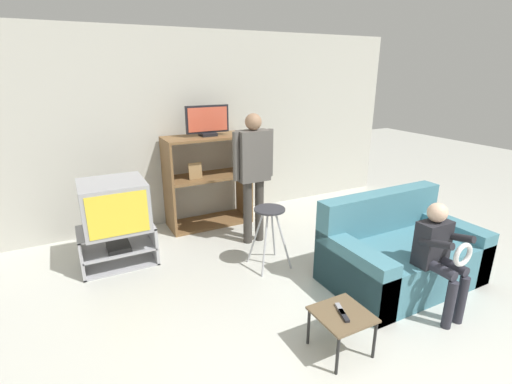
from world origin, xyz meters
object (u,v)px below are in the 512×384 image
(media_shelf, at_px, (208,180))
(person_seated_child, at_px, (440,251))
(television_main, at_px, (114,205))
(couch, at_px, (399,254))
(snack_table, at_px, (342,318))
(tv_stand, at_px, (118,246))
(television_flat, at_px, (208,122))
(folding_stool, at_px, (269,220))
(remote_control_white, at_px, (340,309))
(remote_control_black, at_px, (344,316))
(person_standing_adult, at_px, (253,167))

(media_shelf, distance_m, person_seated_child, 3.03)
(television_main, xyz_separation_m, couch, (2.52, -1.66, -0.41))
(television_main, relative_size, snack_table, 1.66)
(television_main, height_order, snack_table, television_main)
(person_seated_child, bearing_deg, television_main, 137.18)
(tv_stand, distance_m, television_flat, 1.92)
(television_main, distance_m, couch, 3.04)
(media_shelf, height_order, folding_stool, media_shelf)
(couch, bearing_deg, person_seated_child, -105.49)
(television_flat, distance_m, snack_table, 3.07)
(television_main, relative_size, couch, 0.43)
(tv_stand, distance_m, remote_control_white, 2.56)
(tv_stand, relative_size, television_main, 1.19)
(person_seated_child, bearing_deg, remote_control_black, -177.14)
(folding_stool, xyz_separation_m, couch, (1.05, -0.86, -0.25))
(media_shelf, xyz_separation_m, snack_table, (0.00, -2.85, -0.34))
(tv_stand, height_order, couch, couch)
(television_main, distance_m, remote_control_black, 2.62)
(television_main, distance_m, person_seated_child, 3.23)
(media_shelf, xyz_separation_m, folding_stool, (0.16, -1.44, -0.09))
(television_main, height_order, television_flat, television_flat)
(media_shelf, bearing_deg, person_standing_adult, -69.85)
(tv_stand, xyz_separation_m, media_shelf, (1.32, 0.63, 0.42))
(tv_stand, distance_m, television_main, 0.49)
(television_main, relative_size, person_standing_adult, 0.41)
(media_shelf, bearing_deg, remote_control_black, -90.27)
(television_main, height_order, couch, television_main)
(tv_stand, bearing_deg, television_flat, 25.12)
(remote_control_white, bearing_deg, snack_table, -81.70)
(folding_stool, relative_size, remote_control_black, 4.75)
(tv_stand, height_order, folding_stool, folding_stool)
(folding_stool, distance_m, couch, 1.38)
(person_seated_child, bearing_deg, snack_table, -179.03)
(person_standing_adult, bearing_deg, person_seated_child, -69.24)
(person_standing_adult, bearing_deg, tv_stand, 173.82)
(folding_stool, bearing_deg, television_main, 151.45)
(tv_stand, xyz_separation_m, person_standing_adult, (1.61, -0.17, 0.76))
(remote_control_black, bearing_deg, tv_stand, 137.00)
(remote_control_white, height_order, person_seated_child, person_seated_child)
(television_main, height_order, person_standing_adult, person_standing_adult)
(remote_control_white, bearing_deg, person_standing_adult, 101.38)
(television_flat, xyz_separation_m, person_seated_child, (1.03, -2.84, -0.83))
(remote_control_black, bearing_deg, media_shelf, 106.75)
(media_shelf, xyz_separation_m, couch, (1.21, -2.30, -0.35))
(television_main, xyz_separation_m, person_seated_child, (2.37, -2.19, -0.10))
(person_standing_adult, bearing_deg, remote_control_white, -98.03)
(folding_stool, distance_m, person_standing_adult, 0.78)
(person_seated_child, bearing_deg, couch, 74.51)
(tv_stand, relative_size, remote_control_white, 5.51)
(remote_control_white, bearing_deg, media_shelf, 109.65)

